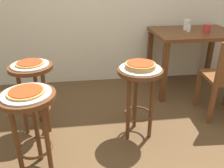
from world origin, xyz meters
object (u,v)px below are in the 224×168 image
(serving_plate_leftside, at_px, (140,68))
(stool_rear, at_px, (33,83))
(stool_leftside, at_px, (139,87))
(serving_plate_rear, at_px, (30,65))
(cup_far_edge, at_px, (187,25))
(stool_middle, at_px, (30,116))
(pizza_leftside, at_px, (140,65))
(condiment_shaker, at_px, (189,28))
(dining_table, at_px, (193,41))
(pizza_rear, at_px, (30,63))
(serving_plate_middle, at_px, (26,94))
(pizza_middle, at_px, (26,92))
(cup_near_edge, at_px, (207,28))

(serving_plate_leftside, distance_m, stool_rear, 0.98)
(stool_leftside, height_order, serving_plate_rear, serving_plate_rear)
(stool_leftside, distance_m, cup_far_edge, 1.33)
(stool_middle, relative_size, pizza_leftside, 2.59)
(cup_far_edge, bearing_deg, condiment_shaker, -96.55)
(dining_table, bearing_deg, stool_leftside, -134.40)
(stool_middle, distance_m, serving_plate_leftside, 0.96)
(condiment_shaker, bearing_deg, pizza_rear, -158.97)
(stool_leftside, relative_size, pizza_rear, 2.71)
(serving_plate_middle, relative_size, condiment_shaker, 4.17)
(pizza_middle, xyz_separation_m, stool_rear, (-0.07, 0.57, -0.19))
(serving_plate_leftside, height_order, stool_rear, serving_plate_leftside)
(serving_plate_middle, distance_m, condiment_shaker, 2.10)
(stool_middle, height_order, dining_table, dining_table)
(cup_far_edge, bearing_deg, stool_middle, -141.59)
(stool_middle, xyz_separation_m, pizza_middle, (-0.00, 0.00, 0.19))
(pizza_middle, bearing_deg, cup_near_edge, 32.35)
(serving_plate_middle, bearing_deg, stool_middle, -90.00)
(pizza_middle, distance_m, stool_leftside, 0.96)
(serving_plate_leftside, bearing_deg, stool_middle, -157.81)
(serving_plate_middle, xyz_separation_m, pizza_rear, (-0.07, 0.57, 0.02))
(serving_plate_rear, height_order, cup_near_edge, cup_near_edge)
(stool_leftside, xyz_separation_m, pizza_leftside, (0.00, 0.00, 0.21))
(pizza_middle, bearing_deg, cup_far_edge, 38.41)
(pizza_middle, xyz_separation_m, dining_table, (1.76, 1.26, -0.05))
(pizza_leftside, bearing_deg, pizza_middle, -157.81)
(pizza_rear, xyz_separation_m, dining_table, (1.84, 0.70, -0.05))
(serving_plate_rear, distance_m, condiment_shaker, 1.89)
(pizza_leftside, xyz_separation_m, pizza_rear, (-0.94, 0.21, -0.01))
(condiment_shaker, bearing_deg, serving_plate_rear, -158.97)
(stool_middle, bearing_deg, cup_near_edge, 32.35)
(serving_plate_rear, xyz_separation_m, dining_table, (1.84, 0.70, -0.03))
(serving_plate_rear, bearing_deg, pizza_rear, 90.00)
(pizza_leftside, height_order, pizza_rear, pizza_leftside)
(pizza_leftside, xyz_separation_m, cup_far_edge, (0.82, 0.99, 0.12))
(stool_middle, xyz_separation_m, cup_far_edge, (1.69, 1.34, 0.33))
(stool_middle, bearing_deg, serving_plate_leftside, 22.19)
(serving_plate_middle, xyz_separation_m, stool_rear, (-0.07, 0.57, -0.18))
(condiment_shaker, bearing_deg, cup_near_edge, -15.67)
(pizza_middle, distance_m, cup_far_edge, 2.17)
(stool_leftside, bearing_deg, dining_table, 45.60)
(pizza_middle, bearing_deg, serving_plate_leftside, 22.19)
(serving_plate_leftside, height_order, dining_table, dining_table)
(cup_near_edge, xyz_separation_m, cup_far_edge, (-0.19, 0.15, 0.02))
(pizza_rear, bearing_deg, pizza_leftside, -12.80)
(serving_plate_leftside, bearing_deg, pizza_middle, -157.81)
(serving_plate_middle, relative_size, stool_rear, 0.50)
(condiment_shaker, bearing_deg, cup_far_edge, 83.45)
(serving_plate_middle, bearing_deg, stool_leftside, 22.19)
(pizza_rear, height_order, dining_table, dining_table)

